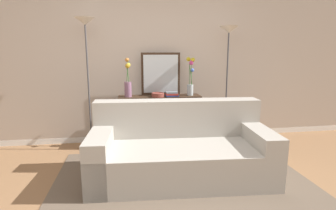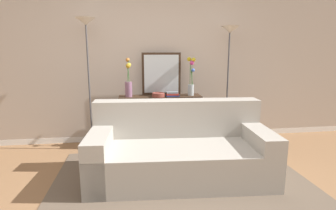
# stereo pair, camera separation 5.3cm
# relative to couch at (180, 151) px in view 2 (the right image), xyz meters

# --- Properties ---
(back_wall) EXTENTS (12.00, 0.15, 3.04)m
(back_wall) POSITION_rel_couch_xyz_m (-0.34, 1.51, 1.21)
(back_wall) COLOR white
(back_wall) RESTS_ON ground
(area_rug) EXTENTS (2.92, 2.10, 0.01)m
(area_rug) POSITION_rel_couch_xyz_m (-0.00, -0.16, -0.30)
(area_rug) COLOR brown
(area_rug) RESTS_ON ground
(couch) EXTENTS (2.13, 1.11, 0.88)m
(couch) POSITION_rel_couch_xyz_m (0.00, 0.00, 0.00)
(couch) COLOR #ADA89E
(couch) RESTS_ON ground
(console_table) EXTENTS (1.28, 0.33, 0.79)m
(console_table) POSITION_rel_couch_xyz_m (-0.10, 1.16, 0.24)
(console_table) COLOR #382619
(console_table) RESTS_ON ground
(floor_lamp_left) EXTENTS (0.28, 0.28, 1.95)m
(floor_lamp_left) POSITION_rel_couch_xyz_m (-1.16, 1.08, 1.22)
(floor_lamp_left) COLOR #4C4C51
(floor_lamp_left) RESTS_ON ground
(floor_lamp_right) EXTENTS (0.28, 0.28, 1.86)m
(floor_lamp_right) POSITION_rel_couch_xyz_m (0.96, 1.08, 1.15)
(floor_lamp_right) COLOR #4C4C51
(floor_lamp_right) RESTS_ON ground
(wall_mirror) EXTENTS (0.62, 0.02, 0.67)m
(wall_mirror) POSITION_rel_couch_xyz_m (-0.06, 1.29, 0.82)
(wall_mirror) COLOR #382619
(wall_mirror) RESTS_ON console_table
(vase_tall_flowers) EXTENTS (0.11, 0.14, 0.59)m
(vase_tall_flowers) POSITION_rel_couch_xyz_m (-0.59, 1.14, 0.70)
(vase_tall_flowers) COLOR gray
(vase_tall_flowers) RESTS_ON console_table
(vase_short_flowers) EXTENTS (0.13, 0.11, 0.60)m
(vase_short_flowers) POSITION_rel_couch_xyz_m (0.39, 1.14, 0.74)
(vase_short_flowers) COLOR silver
(vase_short_flowers) RESTS_ON console_table
(fruit_bowl) EXTENTS (0.19, 0.19, 0.06)m
(fruit_bowl) POSITION_rel_couch_xyz_m (-0.14, 1.06, 0.52)
(fruit_bowl) COLOR brown
(fruit_bowl) RESTS_ON console_table
(book_stack) EXTENTS (0.21, 0.15, 0.07)m
(book_stack) POSITION_rel_couch_xyz_m (0.08, 1.08, 0.52)
(book_stack) COLOR navy
(book_stack) RESTS_ON console_table
(book_row_under_console) EXTENTS (0.42, 0.18, 0.13)m
(book_row_under_console) POSITION_rel_couch_xyz_m (-0.41, 1.16, -0.25)
(book_row_under_console) COLOR navy
(book_row_under_console) RESTS_ON ground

